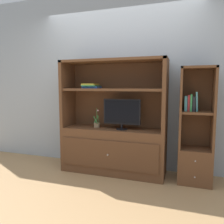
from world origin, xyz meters
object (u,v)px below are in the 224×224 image
media_console (113,138)px  upright_book_row (191,103)px  potted_plant (97,125)px  magazine_stack (91,86)px  tv_monitor (122,113)px  bookshelf_tall (195,144)px

media_console → upright_book_row: 1.22m
potted_plant → magazine_stack: magazine_stack is taller
upright_book_row → tv_monitor: bearing=-176.7°
bookshelf_tall → media_console: bearing=-179.8°
potted_plant → upright_book_row: upright_book_row is taller
potted_plant → bookshelf_tall: size_ratio=0.19×
tv_monitor → potted_plant: 0.46m
bookshelf_tall → upright_book_row: (-0.08, -0.01, 0.56)m
magazine_stack → upright_book_row: size_ratio=1.27×
media_console → bookshelf_tall: media_console is taller
tv_monitor → bookshelf_tall: size_ratio=0.35×
tv_monitor → potted_plant: tv_monitor is taller
upright_book_row → magazine_stack: bearing=179.8°
media_console → potted_plant: size_ratio=5.64×
media_console → bookshelf_tall: bearing=0.2°
media_console → tv_monitor: (0.15, -0.06, 0.39)m
magazine_stack → potted_plant: bearing=-11.0°
media_console → magazine_stack: media_console is taller
potted_plant → magazine_stack: 0.59m
potted_plant → magazine_stack: size_ratio=0.92×
media_console → potted_plant: bearing=-175.9°
media_console → upright_book_row: (1.09, -0.01, 0.55)m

